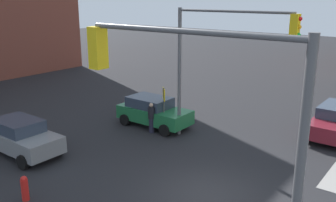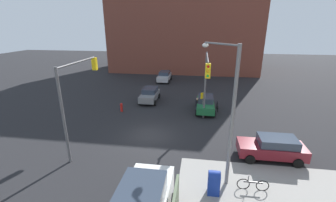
{
  "view_description": "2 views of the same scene",
  "coord_description": "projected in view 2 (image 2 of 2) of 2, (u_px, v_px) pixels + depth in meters",
  "views": [
    {
      "loc": [
        6.26,
        -10.6,
        7.06
      ],
      "look_at": [
        -2.77,
        1.26,
        2.84
      ],
      "focal_mm": 40.0,
      "sensor_mm": 36.0,
      "label": 1
    },
    {
      "loc": [
        16.56,
        3.99,
        8.85
      ],
      "look_at": [
        -0.83,
        1.45,
        2.86
      ],
      "focal_mm": 24.0,
      "sensor_mm": 36.0,
      "label": 2
    }
  ],
  "objects": [
    {
      "name": "hatchback_gray",
      "position": [
        150.0,
        95.0,
        27.08
      ],
      "size": [
        3.97,
        2.02,
        1.62
      ],
      "color": "slate",
      "rests_on": "ground"
    },
    {
      "name": "pedestrian_crossing",
      "position": [
        197.0,
        105.0,
        23.55
      ],
      "size": [
        0.36,
        0.36,
        1.63
      ],
      "rotation": [
        0.0,
        0.0,
        0.34
      ],
      "color": "black",
      "rests_on": "ground"
    },
    {
      "name": "traffic_signal_nw_corner",
      "position": [
        206.0,
        77.0,
        18.85
      ],
      "size": [
        5.98,
        0.36,
        6.5
      ],
      "color": "#59595B",
      "rests_on": "ground"
    },
    {
      "name": "building_brick_west",
      "position": [
        185.0,
        15.0,
        45.37
      ],
      "size": [
        16.0,
        28.0,
        21.42
      ],
      "color": "brown",
      "rests_on": "ground"
    },
    {
      "name": "bicycle_at_crosswalk",
      "position": [
        217.0,
        107.0,
        24.35
      ],
      "size": [
        1.75,
        0.05,
        0.97
      ],
      "color": "black",
      "rests_on": "ground"
    },
    {
      "name": "street_lamp_corner",
      "position": [
        228.0,
        106.0,
        12.02
      ],
      "size": [
        2.17,
        1.88,
        8.0
      ],
      "color": "slate",
      "rests_on": "ground"
    },
    {
      "name": "ground_plane",
      "position": [
        150.0,
        135.0,
        18.91
      ],
      "size": [
        120.0,
        120.0,
        0.0
      ],
      "primitive_type": "plane",
      "color": "black"
    },
    {
      "name": "traffic_signal_se_corner",
      "position": [
        77.0,
        88.0,
        15.73
      ],
      "size": [
        5.35,
        0.36,
        6.5
      ],
      "color": "#59595B",
      "rests_on": "ground"
    },
    {
      "name": "bicycle_leaning_on_fence",
      "position": [
        253.0,
        185.0,
        12.57
      ],
      "size": [
        0.05,
        1.75,
        0.97
      ],
      "color": "black",
      "rests_on": "ground"
    },
    {
      "name": "coupe_maroon",
      "position": [
        272.0,
        147.0,
        15.43
      ],
      "size": [
        2.02,
        4.41,
        1.62
      ],
      "color": "maroon",
      "rests_on": "ground"
    },
    {
      "name": "mailbox_blue",
      "position": [
        214.0,
        182.0,
        12.18
      ],
      "size": [
        0.56,
        0.64,
        1.43
      ],
      "color": "navy",
      "rests_on": "ground"
    },
    {
      "name": "sedan_silver",
      "position": [
        164.0,
        76.0,
        36.71
      ],
      "size": [
        4.29,
        2.02,
        1.62
      ],
      "color": "#B7BABF",
      "rests_on": "ground"
    },
    {
      "name": "fire_hydrant",
      "position": [
        121.0,
        107.0,
        24.01
      ],
      "size": [
        0.26,
        0.26,
        0.94
      ],
      "color": "red",
      "rests_on": "ground"
    },
    {
      "name": "warning_sign_two_way",
      "position": [
        203.0,
        99.0,
        22.84
      ],
      "size": [
        0.48,
        0.48,
        2.4
      ],
      "color": "#4C4C4C",
      "rests_on": "ground"
    },
    {
      "name": "hatchback_green",
      "position": [
        205.0,
        104.0,
        23.99
      ],
      "size": [
        4.15,
        2.02,
        1.62
      ],
      "color": "#1E6638",
      "rests_on": "ground"
    }
  ]
}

